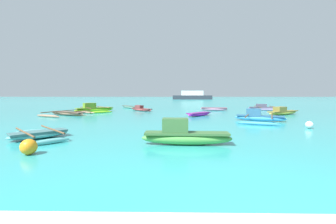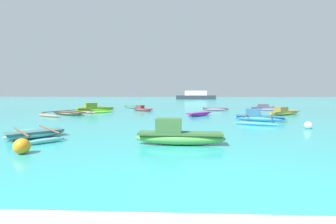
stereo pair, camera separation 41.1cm
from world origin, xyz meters
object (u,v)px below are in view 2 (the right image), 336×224
at_px(moored_boat_4, 178,135).
at_px(mooring_buoy_1, 308,125).
at_px(moored_boat_0, 131,107).
at_px(moored_boat_6, 258,117).
at_px(moored_boat_5, 95,109).
at_px(moored_boat_10, 68,113).
at_px(moored_boat_3, 284,112).
at_px(mooring_buoy_0, 22,146).
at_px(moored_boat_1, 142,109).
at_px(moored_boat_2, 267,108).
at_px(distant_ferry, 196,96).
at_px(moored_boat_8, 35,134).
at_px(moored_boat_9, 215,109).
at_px(moored_boat_7, 199,114).

relative_size(moored_boat_4, mooring_buoy_1, 8.66).
xyz_separation_m(moored_boat_0, moored_boat_6, (11.20, -12.76, 0.09)).
xyz_separation_m(moored_boat_5, moored_boat_10, (-1.10, -3.40, -0.14)).
bearing_deg(moored_boat_3, mooring_buoy_0, -168.66).
height_order(moored_boat_1, moored_boat_2, moored_boat_2).
height_order(moored_boat_5, mooring_buoy_0, moored_boat_5).
bearing_deg(moored_boat_2, moored_boat_0, 179.68).
height_order(moored_boat_4, moored_boat_10, moored_boat_4).
bearing_deg(moored_boat_4, moored_boat_3, 53.78).
bearing_deg(moored_boat_4, moored_boat_1, 105.61).
xyz_separation_m(mooring_buoy_1, distant_ferry, (-1.15, 58.37, 0.90)).
bearing_deg(moored_boat_10, moored_boat_3, 26.41).
distance_m(moored_boat_0, moored_boat_5, 6.10).
relative_size(moored_boat_2, mooring_buoy_0, 8.15).
bearing_deg(moored_boat_6, moored_boat_8, -128.26).
relative_size(moored_boat_4, moored_boat_5, 0.79).
height_order(moored_boat_9, mooring_buoy_1, mooring_buoy_1).
xyz_separation_m(moored_boat_4, moored_boat_6, (5.43, 7.12, -0.07)).
distance_m(moored_boat_2, moored_boat_4, 20.70).
bearing_deg(mooring_buoy_1, moored_boat_9, 103.25).
bearing_deg(moored_boat_0, moored_boat_9, 30.78).
height_order(moored_boat_7, distant_ferry, distant_ferry).
height_order(moored_boat_3, moored_boat_5, moored_boat_5).
relative_size(moored_boat_5, moored_boat_6, 0.84).
xyz_separation_m(moored_boat_7, moored_boat_9, (2.28, 5.61, 0.04)).
bearing_deg(moored_boat_10, moored_boat_6, 9.77).
distance_m(moored_boat_2, moored_boat_9, 6.51).
bearing_deg(moored_boat_3, moored_boat_1, 131.06).
xyz_separation_m(moored_boat_9, mooring_buoy_0, (-8.89, -17.53, 0.04)).
bearing_deg(moored_boat_3, mooring_buoy_1, -138.41).
relative_size(moored_boat_10, distant_ferry, 0.38).
bearing_deg(moored_boat_8, moored_boat_6, -17.48).
distance_m(moored_boat_1, moored_boat_10, 7.44).
relative_size(mooring_buoy_0, mooring_buoy_1, 1.26).
bearing_deg(moored_boat_7, moored_boat_8, -174.63).
height_order(moored_boat_6, mooring_buoy_1, moored_boat_6).
height_order(moored_boat_8, distant_ferry, distant_ferry).
bearing_deg(mooring_buoy_1, moored_boat_2, 76.46).
relative_size(moored_boat_6, moored_boat_10, 1.08).
relative_size(moored_boat_9, moored_boat_10, 0.64).
relative_size(moored_boat_1, moored_boat_2, 0.68).
distance_m(moored_boat_4, moored_boat_9, 16.59).
distance_m(moored_boat_8, distant_ferry, 62.42).
xyz_separation_m(moored_boat_3, moored_boat_6, (-3.80, -4.56, 0.02)).
bearing_deg(moored_boat_7, moored_boat_4, -144.72).
xyz_separation_m(moored_boat_8, moored_boat_9, (10.06, 15.06, 0.04)).
relative_size(moored_boat_5, mooring_buoy_0, 8.68).
xyz_separation_m(moored_boat_0, moored_boat_4, (5.77, -19.87, 0.16)).
bearing_deg(moored_boat_4, moored_boat_2, 62.32).
relative_size(moored_boat_0, moored_boat_8, 1.06).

